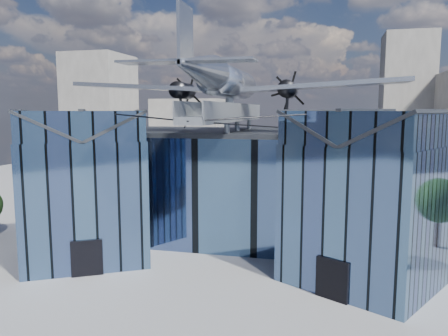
# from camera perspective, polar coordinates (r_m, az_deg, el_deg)

# --- Properties ---
(ground_plane) EXTENTS (120.00, 120.00, 0.00)m
(ground_plane) POSITION_cam_1_polar(r_m,az_deg,el_deg) (34.38, -0.80, -12.42)
(ground_plane) COLOR gray
(museum) EXTENTS (32.88, 24.50, 17.60)m
(museum) POSITION_cam_1_polar(r_m,az_deg,el_deg) (38.48, 1.33, -1.73)
(museum) COLOR #435F89
(museum) RESTS_ON ground
(bg_towers) EXTENTS (77.00, 24.50, 26.00)m
(bg_towers) POSITION_cam_1_polar(r_m,az_deg,el_deg) (82.07, 8.99, 6.24)
(bg_towers) COLOR gray
(bg_towers) RESTS_ON ground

